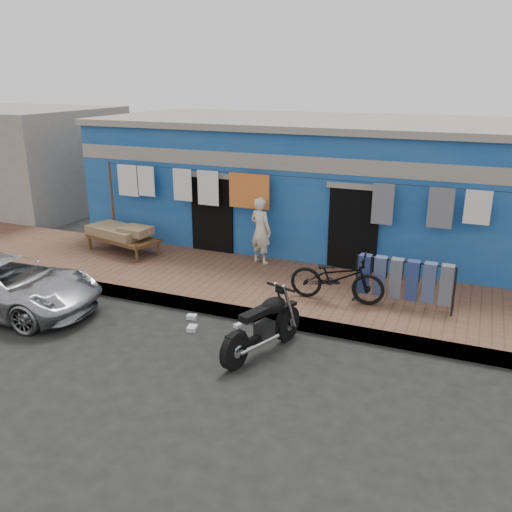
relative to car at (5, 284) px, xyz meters
The scene contains 15 objects.
ground 4.60m from the car, ahead, with size 80.00×80.00×0.00m, color black.
sidewalk 5.39m from the car, 31.92° to the left, with size 28.00×3.00×0.25m, color brown.
curb 4.79m from the car, 16.96° to the left, with size 28.00×0.10×0.25m, color gray.
building 8.29m from the car, 56.27° to the left, with size 12.20×5.20×3.36m.
neighbor_left 9.47m from the car, 133.27° to the left, with size 6.00×5.00×3.40m, color #9E9384.
clothesline 5.75m from the car, 46.84° to the left, with size 10.06×0.06×2.10m.
car is the anchor object (origin of this frame).
seated_person 5.49m from the car, 45.93° to the left, with size 0.56×0.37×1.56m, color beige.
bicycle 6.49m from the car, 21.81° to the left, with size 0.64×1.81×1.17m, color black.
motorcycle 5.32m from the car, ahead, with size 1.10×1.76×1.07m, color black, non-canonical shape.
charpoy 3.38m from the car, 83.89° to the left, with size 2.13×1.37×0.66m, color brown, non-canonical shape.
jeans_rack 7.74m from the car, 20.75° to the left, with size 1.92×0.41×0.92m, color black, non-canonical shape.
litter_a 3.75m from the car, 16.29° to the left, with size 0.18×0.14×0.08m, color silver.
litter_b 4.68m from the car, 12.94° to the left, with size 0.14×0.10×0.07m, color silver.
litter_c 3.89m from the car, ahead, with size 0.21×0.17×0.08m, color silver.
Camera 1 is at (3.78, -7.04, 4.42)m, focal length 38.00 mm.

